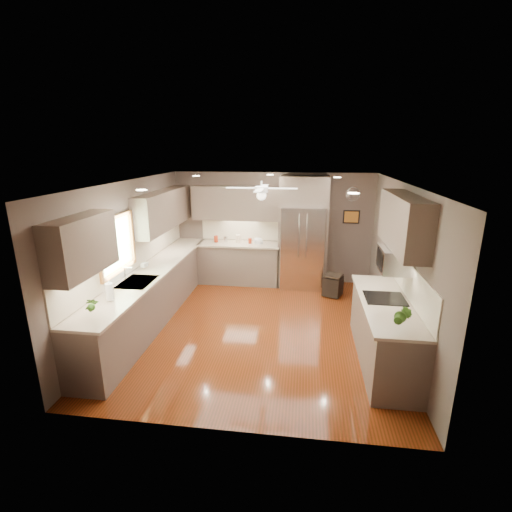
% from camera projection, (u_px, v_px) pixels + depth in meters
% --- Properties ---
extents(floor, '(5.00, 5.00, 0.00)m').
position_uv_depth(floor, '(259.00, 327.00, 6.49)').
color(floor, '#462109').
rests_on(floor, ground).
extents(ceiling, '(5.00, 5.00, 0.00)m').
position_uv_depth(ceiling, '(259.00, 183.00, 5.79)').
color(ceiling, white).
rests_on(ceiling, ground).
extents(wall_back, '(4.50, 0.00, 4.50)m').
position_uv_depth(wall_back, '(272.00, 228.00, 8.52)').
color(wall_back, brown).
rests_on(wall_back, ground).
extents(wall_front, '(4.50, 0.00, 4.50)m').
position_uv_depth(wall_front, '(229.00, 329.00, 3.76)').
color(wall_front, brown).
rests_on(wall_front, ground).
extents(wall_left, '(0.00, 5.00, 5.00)m').
position_uv_depth(wall_left, '(131.00, 254.00, 6.43)').
color(wall_left, brown).
rests_on(wall_left, ground).
extents(wall_right, '(0.00, 5.00, 5.00)m').
position_uv_depth(wall_right, '(400.00, 264.00, 5.86)').
color(wall_right, brown).
rests_on(wall_right, ground).
extents(canister_a, '(0.12, 0.12, 0.15)m').
position_uv_depth(canister_a, '(216.00, 239.00, 8.45)').
color(canister_a, maroon).
rests_on(canister_a, back_run).
extents(canister_b, '(0.10, 0.10, 0.13)m').
position_uv_depth(canister_b, '(226.00, 239.00, 8.48)').
color(canister_b, silver).
rests_on(canister_b, back_run).
extents(canister_c, '(0.12, 0.12, 0.18)m').
position_uv_depth(canister_c, '(238.00, 239.00, 8.43)').
color(canister_c, beige).
rests_on(canister_c, back_run).
extents(canister_d, '(0.10, 0.10, 0.12)m').
position_uv_depth(canister_d, '(250.00, 241.00, 8.37)').
color(canister_d, maroon).
rests_on(canister_d, back_run).
extents(soap_bottle, '(0.09, 0.09, 0.17)m').
position_uv_depth(soap_bottle, '(145.00, 265.00, 6.59)').
color(soap_bottle, white).
rests_on(soap_bottle, left_run).
extents(potted_plant_left, '(0.20, 0.17, 0.31)m').
position_uv_depth(potted_plant_left, '(90.00, 305.00, 4.73)').
color(potted_plant_left, '#2E5B1A').
rests_on(potted_plant_left, left_run).
extents(potted_plant_right, '(0.22, 0.21, 0.33)m').
position_uv_depth(potted_plant_right, '(403.00, 317.00, 4.39)').
color(potted_plant_right, '#2E5B1A').
rests_on(potted_plant_right, right_run).
extents(bowl, '(0.28, 0.28, 0.06)m').
position_uv_depth(bowl, '(258.00, 243.00, 8.33)').
color(bowl, beige).
rests_on(bowl, back_run).
extents(left_run, '(0.65, 4.70, 1.45)m').
position_uv_depth(left_run, '(154.00, 293.00, 6.75)').
color(left_run, brown).
rests_on(left_run, ground).
extents(back_run, '(1.85, 0.65, 1.45)m').
position_uv_depth(back_run, '(240.00, 262.00, 8.55)').
color(back_run, brown).
rests_on(back_run, ground).
extents(uppers, '(4.50, 4.70, 0.95)m').
position_uv_depth(uppers, '(224.00, 214.00, 6.73)').
color(uppers, brown).
rests_on(uppers, wall_left).
extents(window, '(0.05, 1.12, 0.92)m').
position_uv_depth(window, '(116.00, 245.00, 5.86)').
color(window, '#BFF2B2').
rests_on(window, wall_left).
extents(sink, '(0.50, 0.70, 0.32)m').
position_uv_depth(sink, '(137.00, 283.00, 6.01)').
color(sink, silver).
rests_on(sink, left_run).
extents(refrigerator, '(1.06, 0.75, 2.45)m').
position_uv_depth(refrigerator, '(303.00, 235.00, 8.12)').
color(refrigerator, silver).
rests_on(refrigerator, ground).
extents(right_run, '(0.70, 2.20, 1.45)m').
position_uv_depth(right_run, '(384.00, 330.00, 5.35)').
color(right_run, brown).
rests_on(right_run, ground).
extents(microwave, '(0.43, 0.55, 0.34)m').
position_uv_depth(microwave, '(395.00, 260.00, 5.30)').
color(microwave, silver).
rests_on(microwave, wall_right).
extents(ceiling_fan, '(1.18, 1.18, 0.32)m').
position_uv_depth(ceiling_fan, '(261.00, 191.00, 6.12)').
color(ceiling_fan, white).
rests_on(ceiling_fan, ceiling).
extents(recessed_lights, '(2.84, 3.14, 0.01)m').
position_uv_depth(recessed_lights, '(260.00, 181.00, 6.18)').
color(recessed_lights, white).
rests_on(recessed_lights, ceiling).
extents(wall_clock, '(0.30, 0.03, 0.30)m').
position_uv_depth(wall_clock, '(353.00, 194.00, 8.06)').
color(wall_clock, white).
rests_on(wall_clock, wall_back).
extents(framed_print, '(0.36, 0.03, 0.30)m').
position_uv_depth(framed_print, '(351.00, 217.00, 8.19)').
color(framed_print, black).
rests_on(framed_print, wall_back).
extents(stool, '(0.46, 0.46, 0.45)m').
position_uv_depth(stool, '(333.00, 285.00, 7.78)').
color(stool, black).
rests_on(stool, ground).
extents(paper_towel, '(0.11, 0.11, 0.27)m').
position_uv_depth(paper_towel, '(110.00, 292.00, 5.20)').
color(paper_towel, white).
rests_on(paper_towel, left_run).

